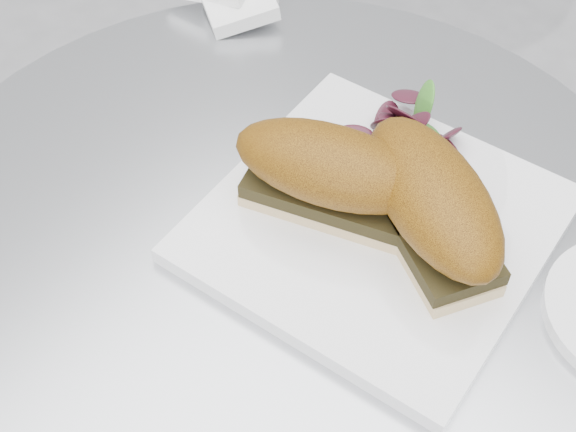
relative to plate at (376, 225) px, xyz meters
The scene contains 5 objects.
table 0.27m from the plate, 134.26° to the right, with size 0.70×0.70×0.73m.
plate is the anchor object (origin of this frame).
sandwich_left 0.07m from the plate, 160.66° to the right, with size 0.18×0.12×0.08m.
sandwich_right 0.07m from the plate, 13.69° to the left, with size 0.19×0.16×0.08m.
salad 0.09m from the plate, 108.32° to the left, with size 0.10×0.10×0.05m, color #43862C, non-canonical shape.
Camera 1 is at (0.27, -0.32, 1.27)m, focal length 50.00 mm.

